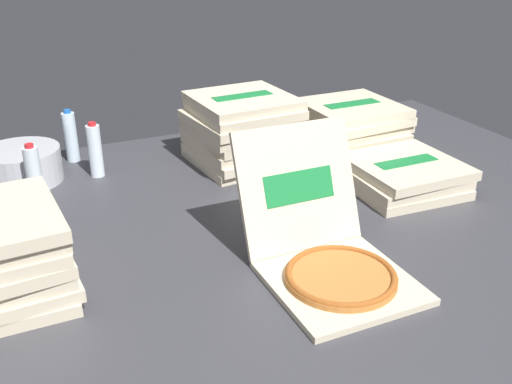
{
  "coord_description": "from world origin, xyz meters",
  "views": [
    {
      "loc": [
        -0.75,
        -1.6,
        1.01
      ],
      "look_at": [
        0.03,
        0.1,
        0.14
      ],
      "focal_mm": 41.12,
      "sensor_mm": 36.0,
      "label": 1
    }
  ],
  "objects_px": {
    "ice_bucket": "(22,165)",
    "water_bottle_4": "(95,151)",
    "open_pizza_box": "(328,252)",
    "water_bottle_3": "(71,137)",
    "water_bottle_5": "(34,175)",
    "pizza_stack_left_mid": "(403,175)",
    "pizza_stack_center_far": "(351,128)",
    "pizza_stack_right_far": "(242,130)"
  },
  "relations": [
    {
      "from": "pizza_stack_center_far",
      "to": "water_bottle_4",
      "type": "bearing_deg",
      "value": 169.94
    },
    {
      "from": "water_bottle_3",
      "to": "water_bottle_5",
      "type": "distance_m",
      "value": 0.44
    },
    {
      "from": "open_pizza_box",
      "to": "water_bottle_4",
      "type": "height_order",
      "value": "open_pizza_box"
    },
    {
      "from": "pizza_stack_left_mid",
      "to": "water_bottle_4",
      "type": "xyz_separation_m",
      "value": [
        -1.12,
        0.66,
        0.06
      ]
    },
    {
      "from": "pizza_stack_left_mid",
      "to": "water_bottle_5",
      "type": "xyz_separation_m",
      "value": [
        -1.38,
        0.49,
        0.06
      ]
    },
    {
      "from": "open_pizza_box",
      "to": "ice_bucket",
      "type": "height_order",
      "value": "open_pizza_box"
    },
    {
      "from": "pizza_stack_right_far",
      "to": "water_bottle_5",
      "type": "distance_m",
      "value": 0.89
    },
    {
      "from": "open_pizza_box",
      "to": "water_bottle_3",
      "type": "height_order",
      "value": "open_pizza_box"
    },
    {
      "from": "ice_bucket",
      "to": "water_bottle_4",
      "type": "relative_size",
      "value": 1.35
    },
    {
      "from": "pizza_stack_left_mid",
      "to": "water_bottle_5",
      "type": "distance_m",
      "value": 1.47
    },
    {
      "from": "water_bottle_3",
      "to": "water_bottle_5",
      "type": "relative_size",
      "value": 1.0
    },
    {
      "from": "ice_bucket",
      "to": "water_bottle_3",
      "type": "relative_size",
      "value": 1.35
    },
    {
      "from": "pizza_stack_center_far",
      "to": "ice_bucket",
      "type": "distance_m",
      "value": 1.48
    },
    {
      "from": "ice_bucket",
      "to": "water_bottle_5",
      "type": "relative_size",
      "value": 1.35
    },
    {
      "from": "water_bottle_3",
      "to": "water_bottle_5",
      "type": "height_order",
      "value": "same"
    },
    {
      "from": "pizza_stack_center_far",
      "to": "water_bottle_3",
      "type": "relative_size",
      "value": 1.92
    },
    {
      "from": "water_bottle_4",
      "to": "pizza_stack_left_mid",
      "type": "bearing_deg",
      "value": -30.47
    },
    {
      "from": "pizza_stack_right_far",
      "to": "water_bottle_3",
      "type": "height_order",
      "value": "pizza_stack_right_far"
    },
    {
      "from": "pizza_stack_left_mid",
      "to": "pizza_stack_center_far",
      "type": "bearing_deg",
      "value": 85.31
    },
    {
      "from": "pizza_stack_left_mid",
      "to": "pizza_stack_right_far",
      "type": "bearing_deg",
      "value": 132.24
    },
    {
      "from": "pizza_stack_center_far",
      "to": "ice_bucket",
      "type": "relative_size",
      "value": 1.42
    },
    {
      "from": "ice_bucket",
      "to": "water_bottle_5",
      "type": "bearing_deg",
      "value": -82.24
    },
    {
      "from": "water_bottle_5",
      "to": "pizza_stack_left_mid",
      "type": "bearing_deg",
      "value": -19.57
    },
    {
      "from": "pizza_stack_left_mid",
      "to": "water_bottle_5",
      "type": "relative_size",
      "value": 1.81
    },
    {
      "from": "pizza_stack_center_far",
      "to": "ice_bucket",
      "type": "height_order",
      "value": "pizza_stack_center_far"
    },
    {
      "from": "pizza_stack_left_mid",
      "to": "ice_bucket",
      "type": "bearing_deg",
      "value": 152.7
    },
    {
      "from": "open_pizza_box",
      "to": "water_bottle_4",
      "type": "bearing_deg",
      "value": 114.93
    },
    {
      "from": "open_pizza_box",
      "to": "water_bottle_4",
      "type": "xyz_separation_m",
      "value": [
        -0.5,
        1.08,
        0.04
      ]
    },
    {
      "from": "pizza_stack_center_far",
      "to": "water_bottle_3",
      "type": "height_order",
      "value": "water_bottle_3"
    },
    {
      "from": "pizza_stack_left_mid",
      "to": "water_bottle_3",
      "type": "relative_size",
      "value": 1.81
    },
    {
      "from": "water_bottle_5",
      "to": "ice_bucket",
      "type": "bearing_deg",
      "value": 97.76
    },
    {
      "from": "pizza_stack_left_mid",
      "to": "pizza_stack_center_far",
      "type": "relative_size",
      "value": 0.94
    },
    {
      "from": "ice_bucket",
      "to": "water_bottle_5",
      "type": "distance_m",
      "value": 0.24
    },
    {
      "from": "open_pizza_box",
      "to": "water_bottle_4",
      "type": "relative_size",
      "value": 2.37
    },
    {
      "from": "open_pizza_box",
      "to": "water_bottle_5",
      "type": "xyz_separation_m",
      "value": [
        -0.77,
        0.92,
        0.04
      ]
    },
    {
      "from": "pizza_stack_center_far",
      "to": "pizza_stack_left_mid",
      "type": "bearing_deg",
      "value": -94.69
    },
    {
      "from": "open_pizza_box",
      "to": "pizza_stack_left_mid",
      "type": "height_order",
      "value": "open_pizza_box"
    },
    {
      "from": "pizza_stack_center_far",
      "to": "water_bottle_5",
      "type": "bearing_deg",
      "value": 178.45
    },
    {
      "from": "water_bottle_3",
      "to": "ice_bucket",
      "type": "bearing_deg",
      "value": -146.1
    },
    {
      "from": "ice_bucket",
      "to": "water_bottle_4",
      "type": "bearing_deg",
      "value": -13.75
    },
    {
      "from": "ice_bucket",
      "to": "water_bottle_4",
      "type": "distance_m",
      "value": 0.31
    },
    {
      "from": "water_bottle_4",
      "to": "open_pizza_box",
      "type": "bearing_deg",
      "value": -65.07
    }
  ]
}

